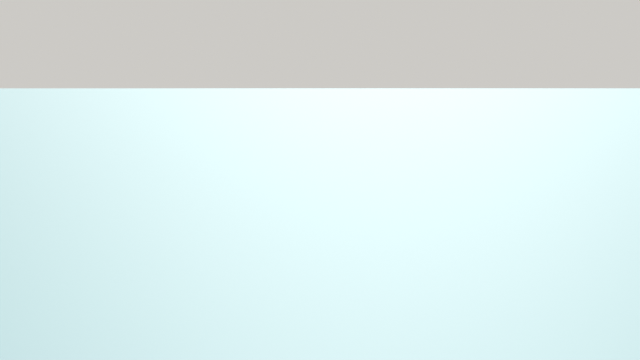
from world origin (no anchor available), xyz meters
The scene contains 0 objects.
Camera 1 is at (5.55, -9.08, 2.95)m, focal length 82.73 mm.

